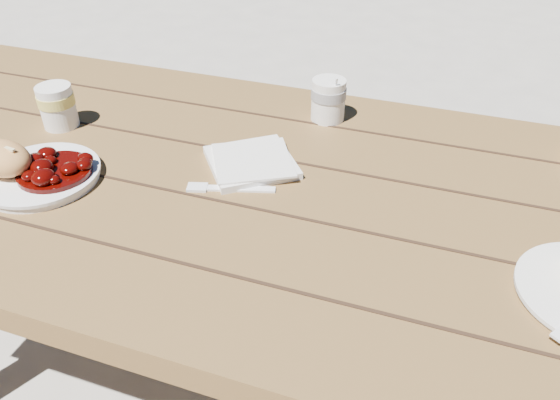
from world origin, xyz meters
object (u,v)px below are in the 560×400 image
(picnic_table, at_px, (294,257))
(bread_roll, at_px, (2,158))
(main_plate, at_px, (41,176))
(coffee_cup, at_px, (328,100))
(second_cup, at_px, (57,106))

(picnic_table, height_order, bread_roll, bread_roll)
(picnic_table, height_order, main_plate, main_plate)
(bread_roll, xyz_separation_m, coffee_cup, (0.48, 0.42, -0.00))
(main_plate, distance_m, second_cup, 0.21)
(bread_roll, relative_size, coffee_cup, 1.33)
(bread_roll, xyz_separation_m, second_cup, (-0.04, 0.20, -0.00))
(picnic_table, distance_m, coffee_cup, 0.34)
(coffee_cup, distance_m, second_cup, 0.56)
(bread_roll, distance_m, second_cup, 0.21)
(main_plate, relative_size, coffee_cup, 2.30)
(bread_roll, bearing_deg, main_plate, 19.98)
(picnic_table, xyz_separation_m, main_plate, (-0.44, -0.13, 0.17))
(picnic_table, xyz_separation_m, second_cup, (-0.53, 0.06, 0.21))
(second_cup, bearing_deg, picnic_table, -6.21)
(second_cup, bearing_deg, main_plate, -62.69)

